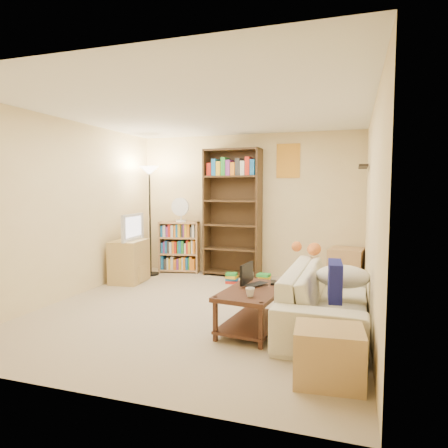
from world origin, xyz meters
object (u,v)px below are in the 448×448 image
Objects in this scene: coffee_table at (253,303)px; floor_lamp at (150,189)px; end_cabinet at (329,355)px; television at (128,227)px; mug at (250,292)px; laptop at (259,285)px; sofa at (327,297)px; tv_stand at (129,261)px; tabby_cat at (311,249)px; tall_bookshelf at (232,209)px; short_bookshelf at (179,247)px; side_table at (346,267)px; desk_fan at (181,209)px.

floor_lamp is (-2.43, 2.19, 1.24)m from coffee_table.
television is at bearing 142.78° from end_cabinet.
laptop is at bearing 90.97° from mug.
television is (-3.25, 1.15, 0.59)m from sofa.
tv_stand is (-3.25, 1.15, 0.02)m from sofa.
floor_lamp is (-2.91, 0.89, 0.80)m from tabby_cat.
floor_lamp is (-1.41, -0.40, 0.36)m from tall_bookshelf.
sofa is at bearing -114.91° from television.
short_bookshelf is 1.75× the size of end_cabinet.
floor_lamp reaches higher than side_table.
side_table is (3.42, 0.92, -0.05)m from tv_stand.
mug is at bearing -66.99° from tall_bookshelf.
tv_stand is (-2.54, 1.89, -0.15)m from mug.
mug is at bearing -42.08° from tv_stand.
desk_fan is 4.61m from end_cabinet.
tabby_cat reaches higher than end_cabinet.
side_table is (0.88, 2.80, -0.21)m from mug.
end_cabinet is (3.28, -3.15, -1.32)m from floor_lamp.
desk_fan is at bearing 56.77° from tv_stand.
tv_stand reaches higher than mug.
sofa is 1.16× the size of floor_lamp.
side_table is at bearing 4.97° from laptop.
tv_stand is at bearing -95.47° from television.
floor_lamp reaches higher than end_cabinet.
tabby_cat is 2.03m from tall_bookshelf.
coffee_table is 10.64× the size of mug.
sofa is 2.93× the size of television.
tall_bookshelf is (-1.50, 1.29, 0.44)m from tabby_cat.
television is (-2.98, 0.29, 0.18)m from tabby_cat.
tall_bookshelf is 1.51m from floor_lamp.
desk_fan reaches higher than laptop.
sofa is 3.80× the size of side_table.
end_cabinet is at bearing -42.69° from tv_stand.
sofa is at bearing -94.71° from side_table.
short_bookshelf is at bearing 125.85° from mug.
desk_fan reaches higher than sofa.
side_table reaches higher than mug.
sofa reaches higher than laptop.
floor_lamp is at bearing 134.76° from mug.
end_cabinet is (0.37, -2.26, -0.51)m from tabby_cat.
television is 0.87m from floor_lamp.
floor_lamp is 3.62× the size of end_cabinet.
desk_fan is at bearing -33.23° from television.
end_cabinet is at bearing -43.82° from floor_lamp.
sofa is 21.98× the size of mug.
coffee_table is 1.28m from end_cabinet.
side_table reaches higher than end_cabinet.
laptop is 2.76m from tall_bookshelf.
side_table is 1.10× the size of end_cabinet.
sofa is at bearing 46.09° from mug.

